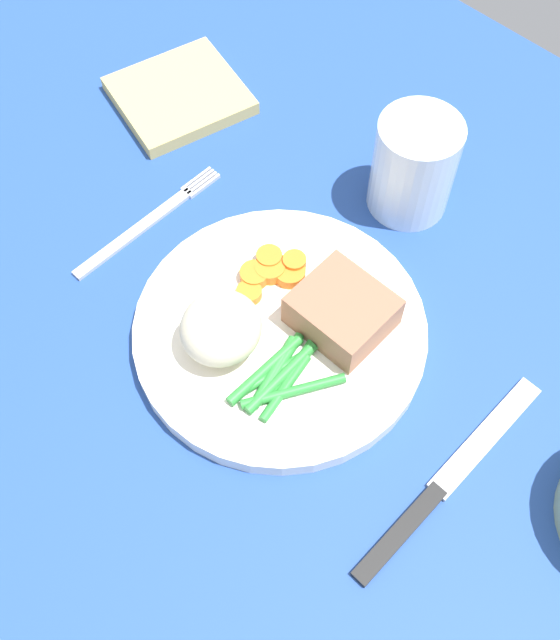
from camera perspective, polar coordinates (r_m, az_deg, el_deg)
name	(u,v)px	position (r cm, az deg, el deg)	size (l,w,h in cm)	color
dining_table	(290,374)	(60.68, 0.73, -4.09)	(120.00, 90.00, 2.00)	#234793
dinner_plate	(280,331)	(60.44, 0.00, -0.86)	(23.39, 23.39, 1.60)	white
meat_portion	(342,311)	(58.75, 4.72, 0.67)	(7.07, 6.35, 3.27)	#936047
mashed_potatoes	(221,328)	(57.05, -4.47, -0.62)	(6.10, 6.34, 4.85)	beige
carrot_slices	(273,271)	(61.91, -0.57, 3.75)	(4.52, 6.54, 1.29)	orange
green_beans	(282,376)	(57.28, 0.13, -4.26)	(5.64, 8.97, 0.84)	#2D8C38
fork	(146,224)	(68.16, -10.08, 7.15)	(1.44, 16.60, 0.40)	silver
knife	(446,481)	(57.35, 12.39, -11.80)	(1.70, 20.50, 0.64)	black
water_glass	(413,171)	(66.97, 9.97, 11.00)	(7.17, 7.17, 9.11)	silver
napkin	(180,96)	(77.68, -7.58, 16.42)	(10.99, 11.72, 1.37)	#DBBC6B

